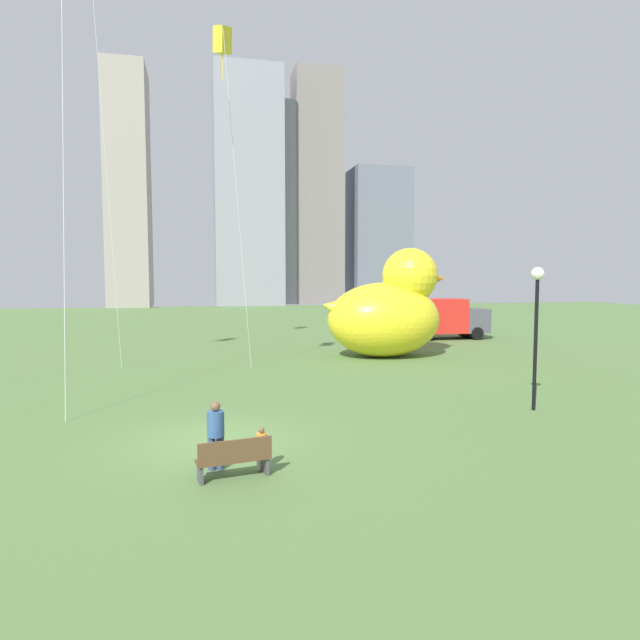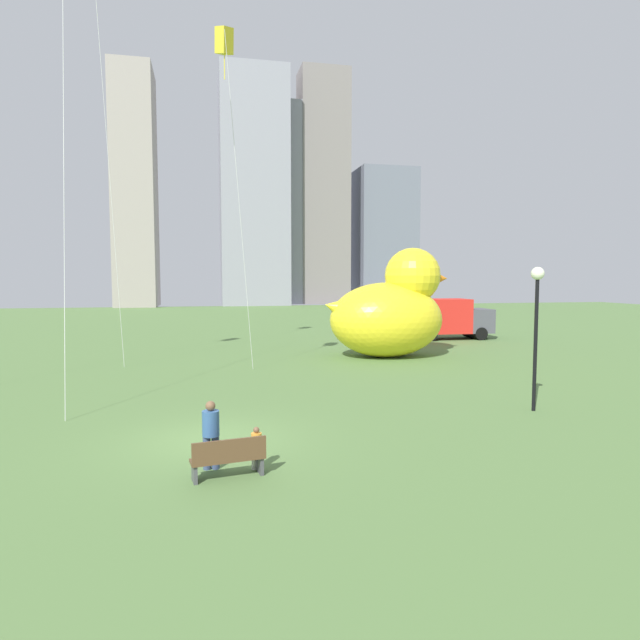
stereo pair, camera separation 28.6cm
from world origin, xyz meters
name	(u,v)px [view 2 (the right image)]	position (x,y,z in m)	size (l,w,h in m)	color
ground_plane	(212,441)	(0.00, 0.00, 0.00)	(140.00, 140.00, 0.00)	#53753E
park_bench	(229,457)	(0.32, -2.87, 0.47)	(1.65, 0.70, 0.90)	brown
person_adult	(211,432)	(-0.04, -2.18, 0.87)	(0.38, 0.38, 1.57)	#38476B
person_child	(256,446)	(0.96, -2.41, 0.54)	(0.24, 0.24, 0.98)	silver
giant_inflatable_duck	(391,311)	(9.89, 13.64, 2.55)	(7.22, 4.63, 5.99)	yellow
lamppost	(537,306)	(10.35, 1.09, 3.42)	(0.42, 0.42, 4.69)	black
box_truck	(447,319)	(16.69, 20.94, 1.44)	(6.06, 2.57, 2.85)	red
city_skyline	(277,202)	(12.16, 76.14, 17.00)	(50.17, 16.26, 38.76)	#9E938C
kite_yellow	(224,43)	(0.96, 11.12, 14.88)	(1.59, 1.72, 15.64)	silver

